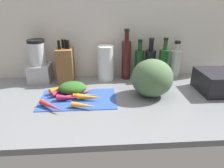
{
  "coord_description": "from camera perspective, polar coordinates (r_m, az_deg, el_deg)",
  "views": [
    {
      "loc": [
        -12.71,
        -103.84,
        53.33
      ],
      "look_at": [
        -5.64,
        0.03,
        8.88
      ],
      "focal_mm": 32.8,
      "sensor_mm": 36.0,
      "label": 1
    }
  ],
  "objects": [
    {
      "name": "winter_squash",
      "position": [
        1.18,
        11.1,
        1.65
      ],
      "size": [
        23.74,
        21.96,
        21.69
      ],
      "primitive_type": "ellipsoid",
      "color": "#4C6B47",
      "rests_on": "ground_plane"
    },
    {
      "name": "carrot_9",
      "position": [
        1.22,
        -7.55,
        -2.02
      ],
      "size": [
        12.11,
        9.37,
        2.27
      ],
      "primitive_type": "cone",
      "rotation": [
        0.0,
        1.57,
        0.61
      ],
      "color": "orange",
      "rests_on": "cutting_board"
    },
    {
      "name": "cutting_board",
      "position": [
        1.17,
        -9.41,
        -4.16
      ],
      "size": [
        42.32,
        25.55,
        0.8
      ],
      "primitive_type": "cube",
      "color": "#2D51B7",
      "rests_on": "ground_plane"
    },
    {
      "name": "knife_block",
      "position": [
        1.4,
        -12.8,
        5.25
      ],
      "size": [
        10.38,
        13.3,
        28.21
      ],
      "color": "brown",
      "rests_on": "ground_plane"
    },
    {
      "name": "carrot_1",
      "position": [
        1.15,
        -12.27,
        -3.72
      ],
      "size": [
        12.23,
        4.73,
        3.42
      ],
      "primitive_type": "cone",
      "rotation": [
        0.0,
        1.57,
        -0.11
      ],
      "color": "#B2264C",
      "rests_on": "cutting_board"
    },
    {
      "name": "bottle_3",
      "position": [
        1.45,
        14.18,
        5.53
      ],
      "size": [
        6.94,
        6.94,
        29.01
      ],
      "color": "#19421E",
      "rests_on": "ground_plane"
    },
    {
      "name": "carrot_6",
      "position": [
        1.06,
        -7.76,
        -5.96
      ],
      "size": [
        13.72,
        6.46,
        2.85
      ],
      "primitive_type": "cone",
      "rotation": [
        0.0,
        1.57,
        -0.28
      ],
      "color": "orange",
      "rests_on": "cutting_board"
    },
    {
      "name": "carrot_2",
      "position": [
        1.27,
        -14.4,
        -1.27
      ],
      "size": [
        11.99,
        10.72,
        3.5
      ],
      "primitive_type": "cone",
      "rotation": [
        0.0,
        1.57,
        0.69
      ],
      "color": "orange",
      "rests_on": "cutting_board"
    },
    {
      "name": "carrot_greens_pile",
      "position": [
        1.22,
        -10.95,
        -1.03
      ],
      "size": [
        16.21,
        12.47,
        6.86
      ],
      "primitive_type": "ellipsoid",
      "color": "#2D6023",
      "rests_on": "cutting_board"
    },
    {
      "name": "carrot_5",
      "position": [
        1.19,
        -9.54,
        -2.78
      ],
      "size": [
        14.73,
        10.63,
        2.24
      ],
      "primitive_type": "cone",
      "rotation": [
        0.0,
        1.57,
        0.57
      ],
      "color": "#B2264C",
      "rests_on": "cutting_board"
    },
    {
      "name": "bottle_1",
      "position": [
        1.43,
        7.57,
        5.72
      ],
      "size": [
        5.93,
        5.93,
        27.35
      ],
      "color": "#19421E",
      "rests_on": "ground_plane"
    },
    {
      "name": "blender_appliance",
      "position": [
        1.45,
        -19.71,
        5.26
      ],
      "size": [
        14.22,
        14.22,
        28.39
      ],
      "color": "#B2B2B7",
      "rests_on": "ground_plane"
    },
    {
      "name": "bottle_0",
      "position": [
        1.41,
        3.97,
        7.06
      ],
      "size": [
        6.19,
        6.19,
        34.29
      ],
      "color": "#471919",
      "rests_on": "ground_plane"
    },
    {
      "name": "wall_back",
      "position": [
        1.45,
        1.23,
        13.84
      ],
      "size": [
        170.0,
        3.0,
        60.0
      ],
      "primitive_type": "cube",
      "color": "silver",
      "rests_on": "ground_plane"
    },
    {
      "name": "bottle_2",
      "position": [
        1.45,
        10.52,
        5.71
      ],
      "size": [
        7.31,
        7.31,
        28.33
      ],
      "color": "black",
      "rests_on": "ground_plane"
    },
    {
      "name": "ground_plane",
      "position": [
        1.18,
        2.74,
        -4.57
      ],
      "size": [
        170.0,
        80.0,
        3.0
      ],
      "primitive_type": "cube",
      "color": "slate"
    },
    {
      "name": "paper_towel_roll",
      "position": [
        1.4,
        -1.72,
        5.82
      ],
      "size": [
        11.03,
        11.03,
        23.57
      ],
      "primitive_type": "cylinder",
      "color": "white",
      "rests_on": "ground_plane"
    },
    {
      "name": "carrot_3",
      "position": [
        1.14,
        -6.3,
        -3.65
      ],
      "size": [
        14.09,
        6.02,
        3.33
      ],
      "primitive_type": "cone",
      "rotation": [
        0.0,
        1.57,
        -0.2
      ],
      "color": "orange",
      "rests_on": "cutting_board"
    },
    {
      "name": "carrot_0",
      "position": [
        1.16,
        -7.21,
        -3.31
      ],
      "size": [
        14.75,
        3.33,
        2.79
      ],
      "primitive_type": "cone",
      "rotation": [
        0.0,
        1.57,
        -0.04
      ],
      "color": "orange",
      "rests_on": "cutting_board"
    },
    {
      "name": "carrot_4",
      "position": [
        1.19,
        -10.57,
        -2.72
      ],
      "size": [
        10.95,
        8.31,
        2.8
      ],
      "primitive_type": "cone",
      "rotation": [
        0.0,
        1.57,
        -0.56
      ],
      "color": "orange",
      "rests_on": "cutting_board"
    },
    {
      "name": "carrot_8",
      "position": [
        1.25,
        -13.91,
        -1.82
      ],
      "size": [
        11.01,
        12.71,
        2.84
      ],
      "primitive_type": "cone",
      "rotation": [
        0.0,
        1.57,
        0.89
      ],
      "color": "#B2264C",
      "rests_on": "cutting_board"
    },
    {
      "name": "bottle_4",
      "position": [
        1.52,
        17.19,
        5.78
      ],
      "size": [
        7.37,
        7.37,
        25.7
      ],
      "color": "silver",
      "rests_on": "ground_plane"
    },
    {
      "name": "carrot_7",
      "position": [
        1.09,
        -16.48,
        -5.94
      ],
      "size": [
        14.53,
        12.54,
        3.03
      ],
      "primitive_type": "cone",
      "rotation": [
        0.0,
        1.57,
        -0.68
      ],
      "color": "red",
      "rests_on": "cutting_board"
    },
    {
      "name": "dish_rack",
      "position": [
        1.4,
        28.29,
        0.59
      ],
      "size": [
        27.58,
        23.58,
        12.44
      ],
      "primitive_type": "cube",
      "color": "black",
      "rests_on": "ground_plane"
    }
  ]
}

